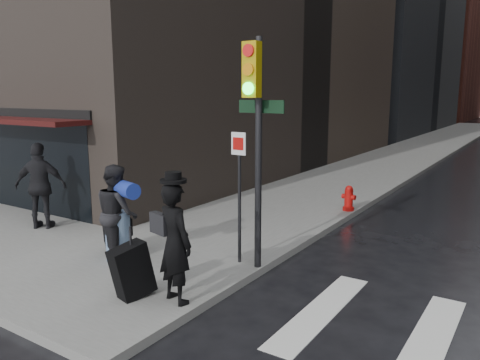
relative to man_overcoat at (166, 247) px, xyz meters
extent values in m
plane|color=black|center=(-1.46, 0.25, -1.02)|extent=(140.00, 140.00, 0.00)
cube|color=slate|center=(-1.46, 27.25, -0.94)|extent=(4.00, 50.00, 0.15)
cube|color=silver|center=(2.04, 1.25, -1.01)|extent=(0.50, 3.00, 0.01)
cube|color=silver|center=(3.64, 1.25, -1.01)|extent=(0.50, 3.00, 0.01)
cube|color=maroon|center=(-14.46, 62.25, 11.98)|extent=(22.00, 20.00, 26.00)
imported|color=black|center=(0.14, 0.05, 0.07)|extent=(0.77, 0.61, 1.87)
cylinder|color=black|center=(0.14, 0.05, 1.03)|extent=(0.40, 0.40, 0.05)
cylinder|color=black|center=(0.14, 0.05, 1.09)|extent=(0.25, 0.25, 0.15)
cube|color=black|center=(-0.18, 0.07, 0.32)|extent=(0.42, 0.22, 0.32)
cube|color=black|center=(-0.52, -0.22, -0.43)|extent=(0.49, 0.78, 0.95)
cylinder|color=black|center=(-0.52, -0.22, 0.07)|extent=(0.04, 0.04, 0.44)
imported|color=black|center=(-2.01, 0.85, 0.07)|extent=(1.13, 1.05, 1.86)
cube|color=black|center=(-2.30, 1.22, -0.31)|extent=(0.63, 0.53, 0.35)
cylinder|color=navy|center=(-1.67, 0.82, 0.56)|extent=(0.62, 0.46, 0.30)
imported|color=black|center=(-5.19, 1.40, 0.16)|extent=(1.28, 1.07, 2.04)
cylinder|color=black|center=(0.44, 2.00, 1.20)|extent=(0.12, 0.12, 4.13)
cube|color=#B99C0C|center=(0.43, 1.77, 2.69)|extent=(0.29, 0.19, 0.93)
cylinder|color=red|center=(0.43, 1.67, 3.00)|extent=(0.21, 0.06, 0.21)
cylinder|color=orange|center=(0.43, 1.67, 2.69)|extent=(0.21, 0.06, 0.21)
cylinder|color=#19E533|center=(0.43, 1.67, 2.38)|extent=(0.21, 0.06, 0.21)
cylinder|color=black|center=(0.02, 2.01, 0.37)|extent=(0.06, 0.06, 2.48)
cube|color=white|center=(0.02, 1.98, 1.40)|extent=(0.31, 0.03, 0.41)
cube|color=black|center=(0.44, 2.08, 2.07)|extent=(0.93, 0.06, 0.23)
cylinder|color=#AD0D0A|center=(0.34, 7.02, -0.82)|extent=(0.31, 0.31, 0.10)
cylinder|color=#AD0D0A|center=(0.34, 7.02, -0.58)|extent=(0.23, 0.23, 0.57)
sphere|color=#AD0D0A|center=(0.34, 7.02, -0.27)|extent=(0.21, 0.21, 0.21)
cylinder|color=#AD0D0A|center=(0.34, 7.02, -0.48)|extent=(0.39, 0.17, 0.13)
camera|label=1|loc=(4.67, -5.10, 2.29)|focal=35.00mm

